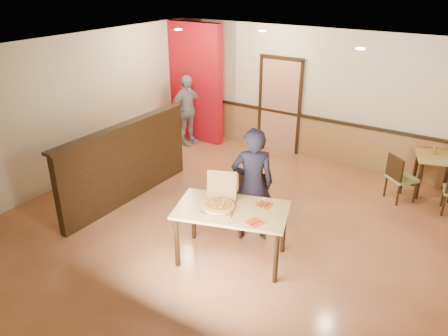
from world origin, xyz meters
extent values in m
plane|color=#C67B4D|center=(0.00, 0.00, 0.00)|extent=(7.00, 7.00, 0.00)
plane|color=black|center=(0.00, 0.00, 2.80)|extent=(7.00, 7.00, 0.00)
plane|color=beige|center=(0.00, 3.50, 1.40)|extent=(7.00, 0.00, 7.00)
plane|color=beige|center=(-3.50, 0.00, 1.40)|extent=(0.00, 7.00, 7.00)
cube|color=#9C723E|center=(0.00, 3.47, 0.45)|extent=(7.00, 0.04, 0.90)
cube|color=black|center=(0.00, 3.45, 0.92)|extent=(7.00, 0.06, 0.06)
cube|color=tan|center=(-0.80, 3.46, 1.05)|extent=(0.90, 0.06, 2.10)
cube|color=black|center=(-2.00, -0.20, 0.70)|extent=(0.14, 3.00, 1.40)
cube|color=black|center=(-2.00, -0.20, 1.42)|extent=(0.20, 3.10, 0.05)
cube|color=#A80C17|center=(-2.90, 3.00, 1.40)|extent=(1.60, 0.20, 2.78)
cylinder|color=beige|center=(-2.30, 1.80, 2.78)|extent=(0.14, 0.14, 0.02)
cylinder|color=beige|center=(-0.80, 2.50, 2.78)|extent=(0.14, 0.14, 0.02)
cylinder|color=beige|center=(1.40, 1.50, 2.78)|extent=(0.14, 0.14, 0.02)
cube|color=tan|center=(0.53, -0.73, 0.81)|extent=(1.75, 1.32, 0.04)
cylinder|color=black|center=(-0.02, -1.29, 0.40)|extent=(0.07, 0.07, 0.79)
cylinder|color=black|center=(-0.24, -0.60, 0.40)|extent=(0.07, 0.07, 0.79)
cylinder|color=black|center=(1.31, -0.86, 0.40)|extent=(0.07, 0.07, 0.79)
cylinder|color=black|center=(1.09, -0.17, 0.40)|extent=(0.07, 0.07, 0.79)
cube|color=olive|center=(0.44, 0.05, 0.47)|extent=(0.64, 0.64, 0.06)
cube|color=black|center=(0.33, 0.23, 0.72)|extent=(0.40, 0.27, 0.45)
cylinder|color=black|center=(0.38, -0.22, 0.20)|extent=(0.04, 0.04, 0.41)
cylinder|color=black|center=(0.18, 0.11, 0.20)|extent=(0.04, 0.04, 0.41)
cylinder|color=black|center=(0.71, -0.02, 0.20)|extent=(0.04, 0.04, 0.41)
cylinder|color=black|center=(0.51, 0.31, 0.20)|extent=(0.04, 0.04, 0.41)
cube|color=olive|center=(2.17, 2.46, 0.43)|extent=(0.61, 0.61, 0.06)
cube|color=black|center=(2.05, 2.31, 0.67)|extent=(0.34, 0.29, 0.41)
cylinder|color=black|center=(2.42, 2.48, 0.19)|extent=(0.04, 0.04, 0.38)
cylinder|color=black|center=(2.19, 2.21, 0.19)|extent=(0.04, 0.04, 0.38)
cylinder|color=black|center=(2.15, 2.71, 0.19)|extent=(0.04, 0.04, 0.38)
cylinder|color=black|center=(1.92, 2.44, 0.19)|extent=(0.04, 0.04, 0.38)
cylinder|color=black|center=(2.87, 2.60, 0.18)|extent=(0.04, 0.04, 0.36)
cylinder|color=black|center=(2.93, 2.26, 0.18)|extent=(0.04, 0.04, 0.36)
cube|color=tan|center=(2.62, 3.01, 0.75)|extent=(0.90, 0.90, 0.04)
cylinder|color=black|center=(2.44, 2.66, 0.37)|extent=(0.07, 0.07, 0.73)
cylinder|color=black|center=(2.27, 3.19, 0.37)|extent=(0.07, 0.07, 0.73)
cylinder|color=black|center=(2.81, 3.36, 0.37)|extent=(0.07, 0.07, 0.73)
imported|color=black|center=(0.47, -0.03, 0.90)|extent=(0.79, 0.74, 1.80)
imported|color=#95959D|center=(-2.79, 2.61, 0.83)|extent=(0.62, 1.05, 1.67)
cube|color=brown|center=(0.38, -0.83, 0.85)|extent=(0.55, 0.55, 0.03)
cube|color=brown|center=(0.28, -0.60, 1.07)|extent=(0.42, 0.23, 0.42)
cylinder|color=#DE9150|center=(0.38, -0.83, 0.88)|extent=(0.58, 0.58, 0.03)
cube|color=red|center=(0.98, -0.88, 0.84)|extent=(0.25, 0.25, 0.00)
cylinder|color=silver|center=(0.95, -0.88, 0.84)|extent=(0.05, 0.17, 0.01)
cube|color=silver|center=(1.01, -0.88, 0.84)|extent=(0.06, 0.18, 0.00)
cube|color=red|center=(0.87, -0.39, 0.84)|extent=(0.21, 0.21, 0.00)
cylinder|color=silver|center=(0.84, -0.39, 0.84)|extent=(0.01, 0.18, 0.01)
cube|color=silver|center=(0.90, -0.39, 0.84)|extent=(0.02, 0.19, 0.00)
cylinder|color=#8E6319|center=(2.55, 3.06, 0.85)|extent=(0.07, 0.07, 0.17)
camera|label=1|loc=(3.30, -5.22, 3.88)|focal=35.00mm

